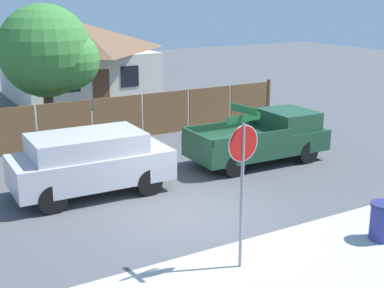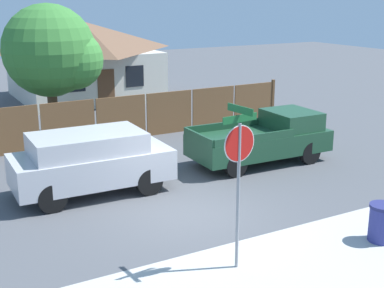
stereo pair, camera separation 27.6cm
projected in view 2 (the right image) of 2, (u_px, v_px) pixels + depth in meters
ground_plane at (189, 214)px, 14.25m from camera, size 80.00×80.00×0.00m
sidewalk_strip at (272, 273)px, 11.23m from camera, size 36.00×3.20×0.01m
wooden_fence at (146, 115)px, 21.87m from camera, size 13.07×0.12×1.87m
house at (83, 58)px, 29.93m from camera, size 7.67×7.58×4.27m
oak_tree at (54, 53)px, 21.14m from camera, size 3.85×3.67×5.36m
red_suv at (91, 160)px, 15.49m from camera, size 4.60×2.15×1.84m
orange_pickup at (265, 138)px, 18.48m from camera, size 4.92×2.15×1.72m
stop_sign at (239, 160)px, 10.84m from camera, size 0.86×0.78×3.53m
trash_bin at (382, 223)px, 12.59m from camera, size 0.66×0.66×0.92m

